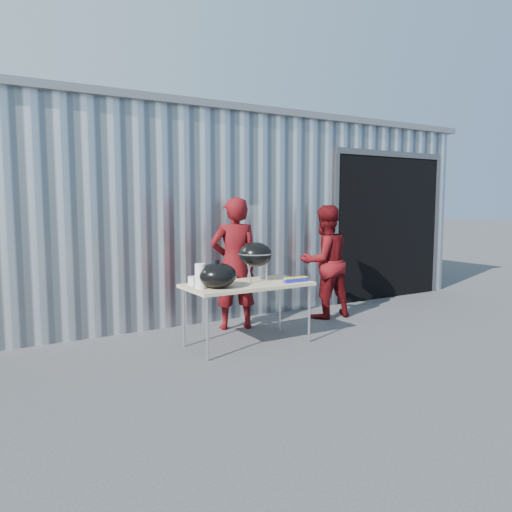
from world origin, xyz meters
TOP-DOWN VIEW (x-y plane):
  - ground at (0.00, 0.00)m, footprint 80.00×80.00m
  - building at (0.92, 4.59)m, footprint 8.20×6.20m
  - folding_table at (-0.37, 0.44)m, footprint 1.50×0.75m
  - kettle_grill at (-0.23, 0.50)m, footprint 0.41×0.41m
  - grill_lid at (-0.83, 0.34)m, footprint 0.44×0.44m
  - paper_towels at (-1.01, 0.39)m, footprint 0.12×0.12m
  - white_tub at (-0.92, 0.64)m, footprint 0.20×0.15m
  - foil_box at (0.16, 0.19)m, footprint 0.32×0.05m
  - person_cook at (-0.13, 1.20)m, footprint 0.74×0.59m
  - person_bystander at (1.34, 1.08)m, footprint 0.85×0.69m

SIDE VIEW (x-z plane):
  - ground at x=0.00m, z-range 0.00..0.00m
  - folding_table at x=-0.37m, z-range 0.33..1.08m
  - foil_box at x=0.16m, z-range 0.75..0.81m
  - white_tub at x=-0.92m, z-range 0.75..0.85m
  - person_bystander at x=1.34m, z-range 0.00..1.67m
  - person_cook at x=-0.13m, z-range 0.00..1.78m
  - paper_towels at x=-1.01m, z-range 0.75..1.03m
  - grill_lid at x=-0.83m, z-range 0.74..1.05m
  - kettle_grill at x=-0.23m, z-range 0.71..1.64m
  - building at x=0.92m, z-range -0.01..3.09m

